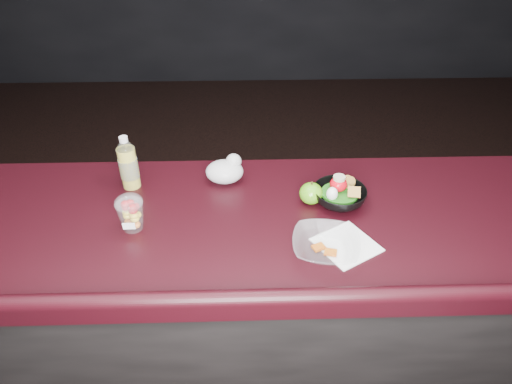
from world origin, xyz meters
TOP-DOWN VIEW (x-y plane):
  - counter at (0.00, 0.30)m, footprint 4.06×0.71m
  - lemonade_bottle at (-0.39, 0.49)m, footprint 0.07×0.07m
  - fruit_cup at (-0.35, 0.26)m, footprint 0.09×0.09m
  - green_apple at (0.22, 0.38)m, footprint 0.08×0.08m
  - plastic_bag at (-0.06, 0.52)m, footprint 0.13×0.11m
  - snack_bowl at (0.32, 0.37)m, footprint 0.23×0.23m
  - takeout_bowl at (0.24, 0.13)m, footprint 0.22×0.22m
  - paper_napkin at (0.30, 0.16)m, footprint 0.22×0.22m

SIDE VIEW (x-z plane):
  - counter at x=0.00m, z-range 0.00..1.02m
  - paper_napkin at x=0.30m, z-range 1.02..1.02m
  - takeout_bowl at x=0.24m, z-range 1.02..1.07m
  - snack_bowl at x=0.32m, z-range 1.00..1.10m
  - green_apple at x=0.22m, z-range 1.02..1.10m
  - plastic_bag at x=-0.06m, z-range 1.01..1.11m
  - fruit_cup at x=-0.35m, z-range 1.02..1.14m
  - lemonade_bottle at x=-0.39m, z-range 1.00..1.20m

